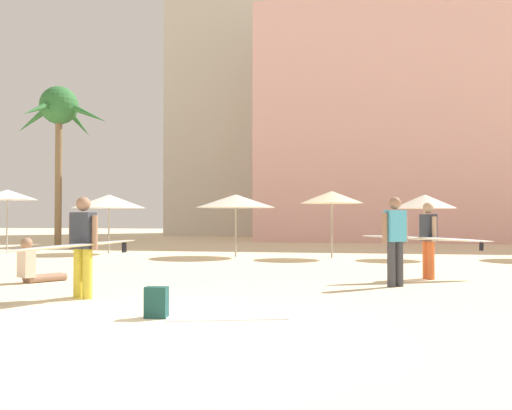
# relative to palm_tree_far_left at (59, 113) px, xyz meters

# --- Properties ---
(ground) EXTENTS (120.00, 120.00, 0.00)m
(ground) POSITION_rel_palm_tree_far_left_xyz_m (11.10, -17.53, -6.21)
(ground) COLOR beige
(hotel_pink) EXTENTS (25.17, 10.42, 13.54)m
(hotel_pink) POSITION_rel_palm_tree_far_left_xyz_m (20.43, 12.08, 0.56)
(hotel_pink) COLOR beige
(hotel_pink) RESTS_ON ground
(hotel_tower_gray) EXTENTS (13.26, 10.81, 28.61)m
(hotel_tower_gray) POSITION_rel_palm_tree_far_left_xyz_m (5.99, 21.24, 8.09)
(hotel_tower_gray) COLOR beige
(hotel_tower_gray) RESTS_ON ground
(palm_tree_far_left) EXTENTS (4.88, 4.89, 7.47)m
(palm_tree_far_left) POSITION_rel_palm_tree_far_left_xyz_m (0.00, 0.00, 0.00)
(palm_tree_far_left) COLOR brown
(palm_tree_far_left) RESTS_ON ground
(cafe_umbrella_0) EXTENTS (2.75, 2.75, 2.23)m
(cafe_umbrella_0) POSITION_rel_palm_tree_far_left_xyz_m (4.38, -3.97, -4.24)
(cafe_umbrella_0) COLOR gray
(cafe_umbrella_0) RESTS_ON ground
(cafe_umbrella_1) EXTENTS (2.76, 2.76, 2.16)m
(cafe_umbrella_1) POSITION_rel_palm_tree_far_left_xyz_m (9.49, -4.83, -4.28)
(cafe_umbrella_1) COLOR gray
(cafe_umbrella_1) RESTS_ON ground
(cafe_umbrella_2) EXTENTS (2.03, 2.03, 2.12)m
(cafe_umbrella_2) POSITION_rel_palm_tree_far_left_xyz_m (15.82, -4.74, -4.33)
(cafe_umbrella_2) COLOR gray
(cafe_umbrella_2) RESTS_ON ground
(cafe_umbrella_4) EXTENTS (2.24, 2.24, 2.43)m
(cafe_umbrella_4) POSITION_rel_palm_tree_far_left_xyz_m (0.43, -4.45, -3.98)
(cafe_umbrella_4) COLOR gray
(cafe_umbrella_4) RESTS_ON ground
(cafe_umbrella_5) EXTENTS (2.11, 2.11, 2.25)m
(cafe_umbrella_5) POSITION_rel_palm_tree_far_left_xyz_m (12.80, -4.92, -4.17)
(cafe_umbrella_5) COLOR gray
(cafe_umbrella_5) RESTS_ON ground
(beach_towel) EXTENTS (1.79, 1.23, 0.01)m
(beach_towel) POSITION_rel_palm_tree_far_left_xyz_m (11.91, -16.26, -6.20)
(beach_towel) COLOR white
(beach_towel) RESTS_ON ground
(backpack) EXTENTS (0.31, 0.25, 0.42)m
(backpack) POSITION_rel_palm_tree_far_left_xyz_m (11.02, -16.59, -6.01)
(backpack) COLOR #1B4540
(backpack) RESTS_ON ground
(person_mid_center) EXTENTS (1.40, 2.60, 1.70)m
(person_mid_center) POSITION_rel_palm_tree_far_left_xyz_m (9.16, -15.21, -5.29)
(person_mid_center) COLOR gold
(person_mid_center) RESTS_ON ground
(person_far_left) EXTENTS (3.05, 1.62, 1.69)m
(person_far_left) POSITION_rel_palm_tree_far_left_xyz_m (15.21, -11.10, -5.30)
(person_far_left) COLOR orange
(person_far_left) RESTS_ON ground
(person_near_left) EXTENTS (0.82, 1.00, 0.94)m
(person_near_left) POSITION_rel_palm_tree_far_left_xyz_m (7.03, -13.14, -5.88)
(person_near_left) COLOR #936B51
(person_near_left) RESTS_ON ground
(person_near_right) EXTENTS (0.54, 0.44, 1.76)m
(person_near_right) POSITION_rel_palm_tree_far_left_xyz_m (14.40, -12.50, -5.24)
(person_near_right) COLOR #3D3D42
(person_near_right) RESTS_ON ground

